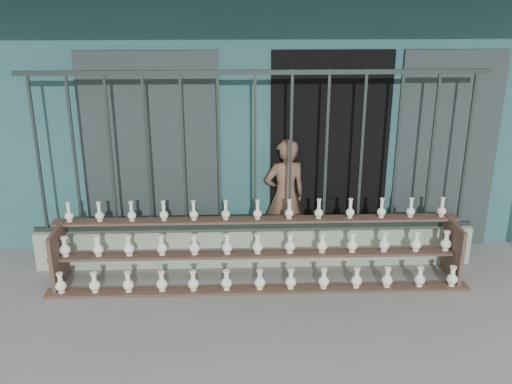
{
  "coord_description": "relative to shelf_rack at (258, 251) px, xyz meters",
  "views": [
    {
      "loc": [
        -0.21,
        -4.71,
        3.05
      ],
      "look_at": [
        0.0,
        1.0,
        1.0
      ],
      "focal_mm": 40.0,
      "sensor_mm": 36.0,
      "label": 1
    }
  ],
  "objects": [
    {
      "name": "ground",
      "position": [
        -0.02,
        -0.88,
        -0.36
      ],
      "size": [
        60.0,
        60.0,
        0.0
      ],
      "primitive_type": "plane",
      "color": "slate"
    },
    {
      "name": "workshop_building",
      "position": [
        -0.01,
        3.35,
        1.26
      ],
      "size": [
        7.4,
        6.6,
        3.21
      ],
      "color": "#295558",
      "rests_on": "ground"
    },
    {
      "name": "parapet_wall",
      "position": [
        -0.02,
        0.42,
        -0.14
      ],
      "size": [
        5.0,
        0.2,
        0.45
      ],
      "primitive_type": "cube",
      "color": "#9BAB92",
      "rests_on": "ground"
    },
    {
      "name": "security_fence",
      "position": [
        -0.02,
        0.42,
        0.99
      ],
      "size": [
        5.0,
        0.04,
        1.8
      ],
      "color": "#283330",
      "rests_on": "parapet_wall"
    },
    {
      "name": "shelf_rack",
      "position": [
        0.0,
        0.0,
        0.0
      ],
      "size": [
        4.5,
        0.68,
        0.85
      ],
      "color": "brown",
      "rests_on": "ground"
    },
    {
      "name": "elderly_woman",
      "position": [
        0.35,
        0.79,
        0.34
      ],
      "size": [
        0.58,
        0.46,
        1.4
      ],
      "primitive_type": "imported",
      "rotation": [
        0.0,
        0.0,
        3.4
      ],
      "color": "brown",
      "rests_on": "ground"
    }
  ]
}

